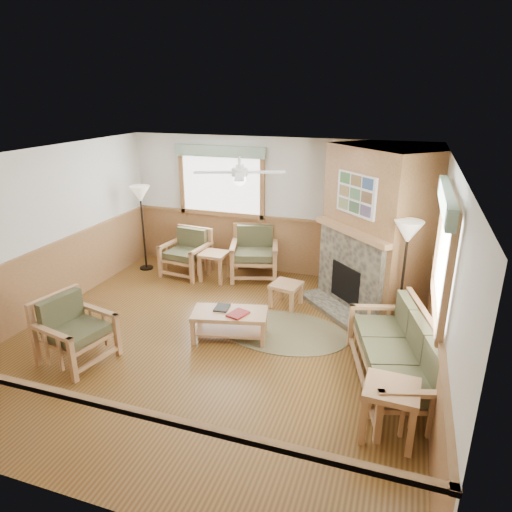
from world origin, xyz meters
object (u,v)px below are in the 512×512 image
(end_table_chairs, at_px, (214,266))
(floor_lamp_left, at_px, (143,228))
(armchair_left, at_px, (76,330))
(floor_lamp_right, at_px, (403,280))
(sofa, at_px, (395,355))
(end_table_sofa, at_px, (389,411))
(footstool, at_px, (286,294))
(armchair_back_left, at_px, (186,253))
(coffee_table, at_px, (230,325))
(armchair_back_right, at_px, (254,253))

(end_table_chairs, bearing_deg, floor_lamp_left, 176.59)
(armchair_left, xyz_separation_m, floor_lamp_right, (4.13, 2.13, 0.45))
(sofa, xyz_separation_m, floor_lamp_left, (-5.10, 2.58, 0.41))
(floor_lamp_left, xyz_separation_m, floor_lamp_right, (5.10, -1.19, 0.03))
(end_table_sofa, bearing_deg, floor_lamp_left, 145.62)
(floor_lamp_left, bearing_deg, footstool, -13.28)
(end_table_sofa, height_order, floor_lamp_right, floor_lamp_right)
(armchair_back_left, distance_m, floor_lamp_left, 1.03)
(sofa, relative_size, floor_lamp_left, 1.16)
(sofa, distance_m, floor_lamp_left, 5.73)
(footstool, xyz_separation_m, floor_lamp_left, (-3.23, 0.76, 0.67))
(coffee_table, height_order, floor_lamp_left, floor_lamp_left)
(armchair_back_right, height_order, armchair_left, armchair_back_right)
(coffee_table, relative_size, end_table_chairs, 1.95)
(end_table_chairs, xyz_separation_m, end_table_sofa, (3.50, -3.39, 0.03))
(armchair_left, bearing_deg, sofa, -67.62)
(sofa, xyz_separation_m, coffee_table, (-2.37, 0.47, -0.25))
(sofa, bearing_deg, armchair_left, -95.69)
(end_table_chairs, xyz_separation_m, floor_lamp_left, (-1.60, 0.10, 0.60))
(armchair_back_left, xyz_separation_m, end_table_chairs, (0.66, -0.09, -0.17))
(armchair_back_right, bearing_deg, floor_lamp_right, -44.30)
(armchair_left, relative_size, floor_lamp_left, 0.52)
(floor_lamp_right, bearing_deg, floor_lamp_left, 166.87)
(armchair_back_left, distance_m, footstool, 2.43)
(end_table_chairs, bearing_deg, coffee_table, -60.76)
(footstool, bearing_deg, armchair_left, -131.44)
(armchair_left, relative_size, floor_lamp_right, 0.51)
(footstool, height_order, floor_lamp_left, floor_lamp_left)
(coffee_table, bearing_deg, floor_lamp_left, 128.53)
(armchair_back_right, distance_m, floor_lamp_right, 3.21)
(armchair_back_right, distance_m, armchair_left, 3.86)
(floor_lamp_right, bearing_deg, armchair_back_left, 164.07)
(sofa, xyz_separation_m, end_table_sofa, (0.00, -0.91, -0.15))
(sofa, distance_m, floor_lamp_right, 1.46)
(coffee_table, distance_m, floor_lamp_left, 3.51)
(footstool, bearing_deg, end_table_chairs, 157.75)
(end_table_sofa, xyz_separation_m, footstool, (-1.87, 2.73, -0.11))
(armchair_back_left, height_order, armchair_back_right, armchair_back_right)
(coffee_table, xyz_separation_m, end_table_chairs, (-1.13, 2.02, 0.06))
(armchair_back_left, bearing_deg, armchair_left, -83.14)
(floor_lamp_left, bearing_deg, armchair_back_left, -0.13)
(footstool, bearing_deg, armchair_back_right, 131.36)
(end_table_chairs, bearing_deg, armchair_back_left, 171.96)
(armchair_back_right, height_order, end_table_sofa, armchair_back_right)
(armchair_back_left, xyz_separation_m, end_table_sofa, (4.16, -3.49, -0.14))
(armchair_back_right, xyz_separation_m, floor_lamp_right, (2.81, -1.49, 0.40))
(sofa, height_order, coffee_table, sofa)
(armchair_left, distance_m, floor_lamp_right, 4.67)
(coffee_table, bearing_deg, end_table_sofa, -43.87)
(floor_lamp_left, distance_m, floor_lamp_right, 5.24)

